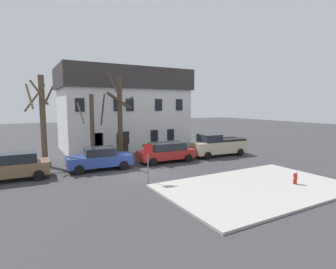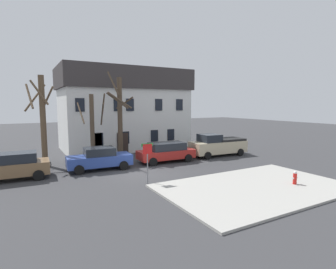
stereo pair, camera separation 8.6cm
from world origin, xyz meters
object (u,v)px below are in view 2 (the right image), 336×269
car_brown_wagon (13,166)px  bicycle_leaning (39,166)px  tree_bare_mid (93,127)px  car_red_wagon (166,152)px  building_main (124,108)px  tree_bare_near (42,118)px  car_blue_sedan (100,159)px  fire_hydrant (295,177)px  street_sign_pole (147,155)px  pickup_truck_beige (218,145)px  tree_bare_far (120,116)px

car_brown_wagon → bicycle_leaning: bearing=49.7°
tree_bare_mid → car_red_wagon: tree_bare_mid is taller
building_main → tree_bare_near: (-8.63, -5.38, -0.58)m
building_main → tree_bare_near: building_main is taller
tree_bare_mid → car_blue_sedan: (-0.09, -2.21, -2.20)m
tree_bare_mid → fire_hydrant: (9.01, -11.87, -2.51)m
building_main → car_brown_wagon: bearing=-140.9°
building_main → tree_bare_mid: building_main is taller
tree_bare_near → car_red_wagon: 10.19m
car_blue_sedan → bicycle_leaning: 4.47m
fire_hydrant → car_brown_wagon: bearing=146.5°
car_red_wagon → street_sign_pole: (-4.01, -4.91, 0.90)m
car_red_wagon → pickup_truck_beige: 5.53m
tree_bare_far → street_sign_pole: 8.19m
building_main → car_red_wagon: (0.51, -8.81, -3.53)m
building_main → tree_bare_far: building_main is taller
tree_bare_far → car_brown_wagon: size_ratio=1.73×
building_main → car_red_wagon: size_ratio=2.80×
car_blue_sedan → car_red_wagon: 5.64m
tree_bare_near → tree_bare_far: 6.13m
pickup_truck_beige → tree_bare_mid: bearing=168.5°
pickup_truck_beige → fire_hydrant: size_ratio=7.07×
pickup_truck_beige → bicycle_leaning: size_ratio=3.18×
car_blue_sedan → fire_hydrant: car_blue_sedan is taller
car_brown_wagon → car_red_wagon: car_brown_wagon is taller
fire_hydrant → bicycle_leaning: bearing=138.6°
tree_bare_near → fire_hydrant: tree_bare_near is taller
tree_bare_far → car_red_wagon: 5.16m
tree_bare_far → bicycle_leaning: 7.55m
car_brown_wagon → car_blue_sedan: size_ratio=0.93×
bicycle_leaning → tree_bare_mid: bearing=4.1°
tree_bare_near → tree_bare_mid: tree_bare_near is taller
tree_bare_near → car_blue_sedan: bearing=-44.0°
building_main → pickup_truck_beige: (6.04, -8.80, -3.38)m
bicycle_leaning → pickup_truck_beige: bearing=-7.4°
tree_bare_far → car_blue_sedan: tree_bare_far is taller
car_brown_wagon → street_sign_pole: bearing=-34.8°
tree_bare_mid → car_brown_wagon: tree_bare_mid is taller
tree_bare_far → street_sign_pole: bearing=-97.2°
street_sign_pole → bicycle_leaning: 9.00m
tree_bare_mid → car_red_wagon: bearing=-22.2°
car_red_wagon → car_brown_wagon: bearing=179.5°
car_blue_sedan → street_sign_pole: 5.31m
building_main → tree_bare_near: bearing=-148.1°
car_brown_wagon → pickup_truck_beige: 16.76m
street_sign_pole → tree_bare_near: bearing=121.6°
car_red_wagon → tree_bare_mid: bearing=157.8°
building_main → bicycle_leaning: size_ratio=7.75×
car_brown_wagon → fire_hydrant: bearing=-33.5°
car_blue_sedan → tree_bare_mid: bearing=87.6°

